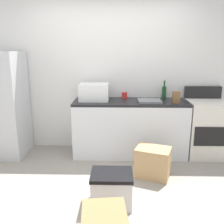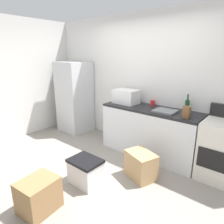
% 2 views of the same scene
% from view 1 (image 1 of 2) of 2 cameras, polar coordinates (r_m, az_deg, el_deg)
% --- Properties ---
extents(ground_plane, '(6.00, 6.00, 0.00)m').
position_cam_1_polar(ground_plane, '(3.12, -0.75, -18.53)').
color(ground_plane, gray).
extents(wall_back, '(5.00, 0.10, 2.60)m').
position_cam_1_polar(wall_back, '(4.18, 0.01, 8.98)').
color(wall_back, silver).
rests_on(wall_back, ground_plane).
extents(kitchen_counter, '(1.80, 0.60, 0.90)m').
position_cam_1_polar(kitchen_counter, '(4.02, 4.18, -3.69)').
color(kitchen_counter, silver).
rests_on(kitchen_counter, ground_plane).
extents(refrigerator, '(0.68, 0.66, 1.67)m').
position_cam_1_polar(refrigerator, '(4.28, -24.25, 1.52)').
color(refrigerator, silver).
rests_on(refrigerator, ground_plane).
extents(stove_oven, '(0.60, 0.61, 1.10)m').
position_cam_1_polar(stove_oven, '(4.25, 20.85, -3.37)').
color(stove_oven, silver).
rests_on(stove_oven, ground_plane).
extents(microwave, '(0.46, 0.34, 0.27)m').
position_cam_1_polar(microwave, '(3.92, -4.18, 4.67)').
color(microwave, white).
rests_on(microwave, kitchen_counter).
extents(sink_basin, '(0.36, 0.32, 0.03)m').
position_cam_1_polar(sink_basin, '(3.87, 8.75, 2.61)').
color(sink_basin, slate).
rests_on(sink_basin, kitchen_counter).
extents(wine_bottle, '(0.07, 0.07, 0.30)m').
position_cam_1_polar(wine_bottle, '(4.14, 12.04, 4.56)').
color(wine_bottle, '#193F1E').
rests_on(wine_bottle, kitchen_counter).
extents(coffee_mug, '(0.08, 0.08, 0.10)m').
position_cam_1_polar(coffee_mug, '(4.10, 2.93, 3.90)').
color(coffee_mug, red).
rests_on(coffee_mug, kitchen_counter).
extents(knife_block, '(0.10, 0.10, 0.18)m').
position_cam_1_polar(knife_block, '(3.83, 14.73, 3.33)').
color(knife_block, brown).
rests_on(knife_block, kitchen_counter).
extents(cardboard_box_large, '(0.53, 0.46, 0.41)m').
position_cam_1_polar(cardboard_box_large, '(3.44, 9.49, -11.48)').
color(cardboard_box_large, tan).
rests_on(cardboard_box_large, ground_plane).
extents(storage_bin, '(0.46, 0.36, 0.38)m').
position_cam_1_polar(storage_bin, '(2.85, -0.06, -17.38)').
color(storage_bin, silver).
rests_on(storage_bin, ground_plane).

